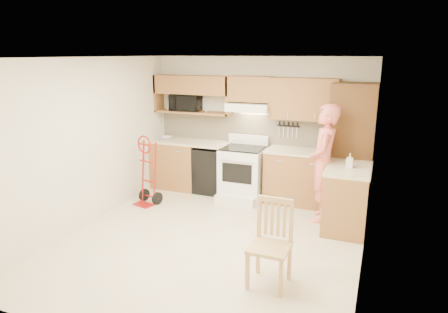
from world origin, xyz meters
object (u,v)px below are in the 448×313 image
Objects in this scene: microwave at (186,103)px; person at (323,163)px; hand_truck at (146,174)px; dining_chair at (270,245)px; range at (242,169)px.

microwave is 0.31× the size of person.
person reaches higher than microwave.
microwave is 0.52× the size of hand_truck.
microwave is at bearing 94.17° from hand_truck.
microwave is 2.89m from person.
hand_truck is 3.14m from dining_chair.
hand_truck is (-0.21, -1.17, -1.10)m from microwave.
hand_truck is at bearing -148.87° from range.
person is at bearing -16.31° from range.
range is 1.57m from person.
range is (1.23, -0.31, -1.09)m from microwave.
microwave is 0.51× the size of range.
microwave is 0.58× the size of dining_chair.
person is 1.87× the size of dining_chair.
range is 2.82m from dining_chair.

